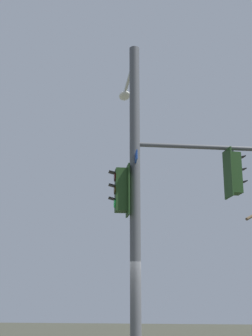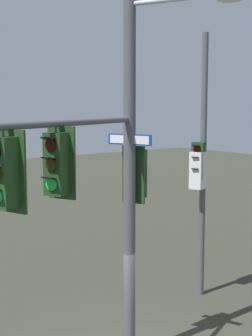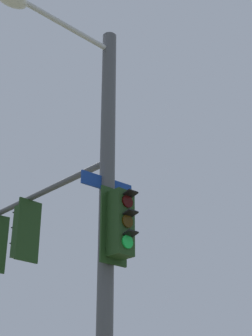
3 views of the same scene
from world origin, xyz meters
name	(u,v)px [view 3 (image 3 of 3)]	position (x,y,z in m)	size (l,w,h in m)	color
main_signal_pole_assembly	(69,220)	(-0.53, -0.09, 4.62)	(5.70, 2.91, 8.30)	#4C4F54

